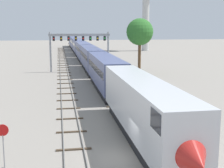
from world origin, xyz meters
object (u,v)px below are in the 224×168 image
trackside_tree_left (140,32)px  stop_sign (3,140)px  passenger_train (83,51)px  signal_gantry (80,42)px

trackside_tree_left → stop_sign: bearing=-115.5°
stop_sign → trackside_tree_left: (18.98, 39.80, 6.00)m
passenger_train → stop_sign: (-10.00, -64.64, -0.74)m
passenger_train → stop_sign: size_ratio=49.09×
stop_sign → trackside_tree_left: 44.50m
signal_gantry → stop_sign: (-7.75, -43.79, -4.02)m
signal_gantry → stop_sign: bearing=-100.0°
signal_gantry → passenger_train: bearing=83.8°
signal_gantry → stop_sign: 44.65m
passenger_train → stop_sign: 65.42m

